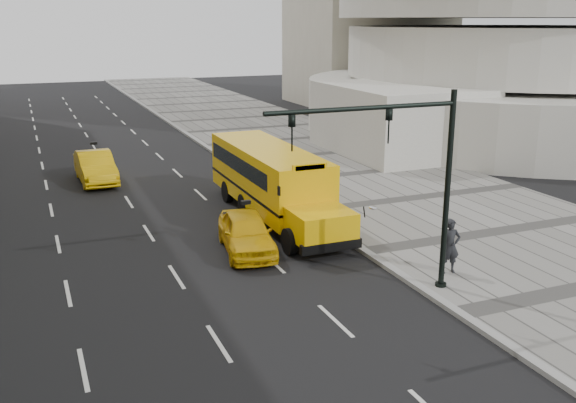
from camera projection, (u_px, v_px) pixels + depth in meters
name	position (u px, v px, depth m)	size (l,w,h in m)	color
ground	(173.00, 230.00, 26.48)	(140.00, 140.00, 0.00)	black
sidewalk_museum	(419.00, 198.00, 30.87)	(12.00, 140.00, 0.15)	gray
curb_museum	(305.00, 212.00, 28.67)	(0.30, 140.00, 0.15)	gray
school_bus	(270.00, 176.00, 28.04)	(2.96, 11.56, 3.19)	#F7B806
taxi_near	(246.00, 233.00, 23.85)	(1.75, 4.35, 1.48)	#E8B20A
taxi_far	(96.00, 167.00, 34.08)	(1.73, 4.95, 1.63)	#E8B20A
pedestrian	(450.00, 246.00, 21.42)	(0.68, 0.45, 1.88)	black
traffic_signal	(409.00, 170.00, 18.97)	(6.18, 0.36, 6.40)	black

